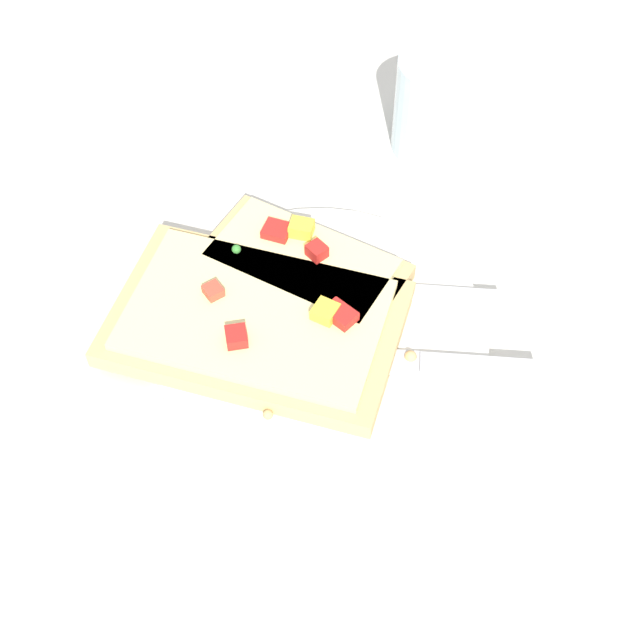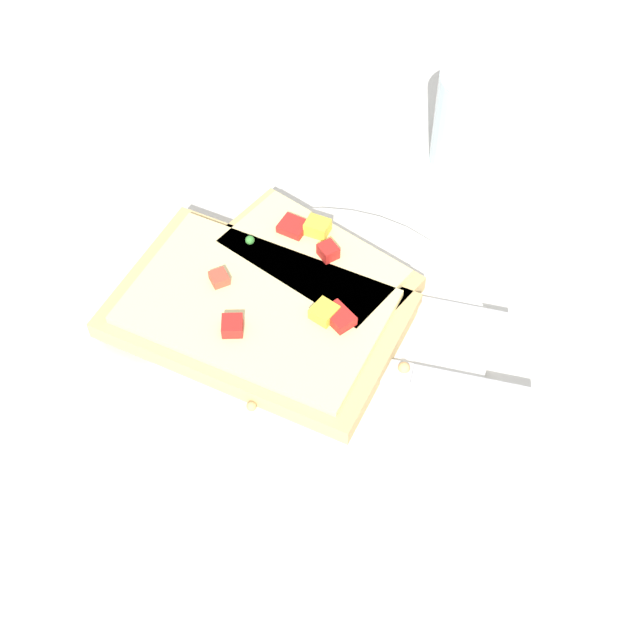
# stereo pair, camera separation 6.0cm
# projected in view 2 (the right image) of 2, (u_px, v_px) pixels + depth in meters

# --- Properties ---
(ground_plane) EXTENTS (4.00, 4.00, 0.00)m
(ground_plane) POSITION_uv_depth(u_px,v_px,m) (320.00, 339.00, 0.64)
(ground_plane) COLOR beige
(plate) EXTENTS (0.24, 0.24, 0.01)m
(plate) POSITION_uv_depth(u_px,v_px,m) (320.00, 334.00, 0.63)
(plate) COLOR silver
(plate) RESTS_ON ground
(fork) EXTENTS (0.16, 0.17, 0.01)m
(fork) POSITION_uv_depth(u_px,v_px,m) (344.00, 290.00, 0.65)
(fork) COLOR #B7B7BC
(fork) RESTS_ON plate
(knife) EXTENTS (0.16, 0.17, 0.01)m
(knife) POSITION_uv_depth(u_px,v_px,m) (399.00, 374.00, 0.60)
(knife) COLOR #B7B7BC
(knife) RESTS_ON plate
(pizza_slice_main) EXTENTS (0.21, 0.24, 0.03)m
(pizza_slice_main) POSITION_uv_depth(u_px,v_px,m) (258.00, 313.00, 0.63)
(pizza_slice_main) COLOR tan
(pizza_slice_main) RESTS_ON plate
(pizza_slice_corner) EXTENTS (0.12, 0.16, 0.03)m
(pizza_slice_corner) POSITION_uv_depth(u_px,v_px,m) (313.00, 264.00, 0.65)
(pizza_slice_corner) COLOR tan
(pizza_slice_corner) RESTS_ON plate
(crumb_scatter) EXTENTS (0.11, 0.06, 0.01)m
(crumb_scatter) POSITION_uv_depth(u_px,v_px,m) (326.00, 374.00, 0.60)
(crumb_scatter) COLOR tan
(crumb_scatter) RESTS_ON plate
(drinking_glass) EXTENTS (0.07, 0.07, 0.09)m
(drinking_glass) POSITION_uv_depth(u_px,v_px,m) (477.00, 120.00, 0.72)
(drinking_glass) COLOR silver
(drinking_glass) RESTS_ON ground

